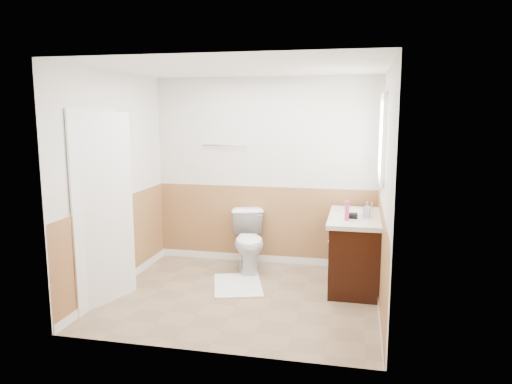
% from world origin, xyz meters
% --- Properties ---
extents(floor, '(3.00, 3.00, 0.00)m').
position_xyz_m(floor, '(0.00, 0.00, 0.00)').
color(floor, '#8C7051').
rests_on(floor, ground).
extents(ceiling, '(3.00, 3.00, 0.00)m').
position_xyz_m(ceiling, '(0.00, 0.00, 2.50)').
color(ceiling, white).
rests_on(ceiling, floor).
extents(wall_back, '(3.00, 0.00, 3.00)m').
position_xyz_m(wall_back, '(0.00, 1.30, 1.25)').
color(wall_back, silver).
rests_on(wall_back, floor).
extents(wall_front, '(3.00, 0.00, 3.00)m').
position_xyz_m(wall_front, '(0.00, -1.30, 1.25)').
color(wall_front, silver).
rests_on(wall_front, floor).
extents(wall_left, '(0.00, 3.00, 3.00)m').
position_xyz_m(wall_left, '(-1.50, 0.00, 1.25)').
color(wall_left, silver).
rests_on(wall_left, floor).
extents(wall_right, '(0.00, 3.00, 3.00)m').
position_xyz_m(wall_right, '(1.50, 0.00, 1.25)').
color(wall_right, silver).
rests_on(wall_right, floor).
extents(wainscot_back, '(3.00, 0.00, 3.00)m').
position_xyz_m(wainscot_back, '(0.00, 1.29, 0.50)').
color(wainscot_back, '#AC7044').
rests_on(wainscot_back, floor).
extents(wainscot_front, '(3.00, 0.00, 3.00)m').
position_xyz_m(wainscot_front, '(0.00, -1.29, 0.50)').
color(wainscot_front, '#AC7044').
rests_on(wainscot_front, floor).
extents(wainscot_left, '(0.00, 2.60, 2.60)m').
position_xyz_m(wainscot_left, '(-1.49, 0.00, 0.50)').
color(wainscot_left, '#AC7044').
rests_on(wainscot_left, floor).
extents(wainscot_right, '(0.00, 2.60, 2.60)m').
position_xyz_m(wainscot_right, '(1.49, 0.00, 0.50)').
color(wainscot_right, '#AC7044').
rests_on(wainscot_right, floor).
extents(toilet, '(0.63, 0.84, 0.76)m').
position_xyz_m(toilet, '(-0.13, 0.91, 0.38)').
color(toilet, white).
rests_on(toilet, floor).
extents(bath_mat, '(0.76, 0.93, 0.02)m').
position_xyz_m(bath_mat, '(-0.13, 0.30, 0.01)').
color(bath_mat, silver).
rests_on(bath_mat, floor).
extents(vanity_cabinet, '(0.55, 1.10, 0.80)m').
position_xyz_m(vanity_cabinet, '(1.21, 0.61, 0.40)').
color(vanity_cabinet, black).
rests_on(vanity_cabinet, floor).
extents(vanity_knob_left, '(0.03, 0.03, 0.03)m').
position_xyz_m(vanity_knob_left, '(0.91, 0.51, 0.55)').
color(vanity_knob_left, silver).
rests_on(vanity_knob_left, vanity_cabinet).
extents(vanity_knob_right, '(0.03, 0.03, 0.03)m').
position_xyz_m(vanity_knob_right, '(0.91, 0.71, 0.55)').
color(vanity_knob_right, silver).
rests_on(vanity_knob_right, vanity_cabinet).
extents(countertop, '(0.60, 1.15, 0.05)m').
position_xyz_m(countertop, '(1.20, 0.61, 0.83)').
color(countertop, beige).
rests_on(countertop, vanity_cabinet).
extents(sink_basin, '(0.36, 0.36, 0.02)m').
position_xyz_m(sink_basin, '(1.21, 0.76, 0.86)').
color(sink_basin, white).
rests_on(sink_basin, countertop).
extents(faucet, '(0.02, 0.02, 0.14)m').
position_xyz_m(faucet, '(1.39, 0.76, 0.92)').
color(faucet, silver).
rests_on(faucet, countertop).
extents(lotion_bottle, '(0.05, 0.05, 0.22)m').
position_xyz_m(lotion_bottle, '(1.11, 0.33, 0.96)').
color(lotion_bottle, '#E63B8C').
rests_on(lotion_bottle, countertop).
extents(soap_dispenser, '(0.10, 0.10, 0.18)m').
position_xyz_m(soap_dispenser, '(1.33, 0.54, 0.94)').
color(soap_dispenser, '#929DA4').
rests_on(soap_dispenser, countertop).
extents(hair_dryer_body, '(0.14, 0.07, 0.07)m').
position_xyz_m(hair_dryer_body, '(1.16, 0.45, 0.89)').
color(hair_dryer_body, black).
rests_on(hair_dryer_body, countertop).
extents(hair_dryer_handle, '(0.03, 0.03, 0.07)m').
position_xyz_m(hair_dryer_handle, '(1.13, 0.49, 0.86)').
color(hair_dryer_handle, black).
rests_on(hair_dryer_handle, countertop).
extents(mirror_panel, '(0.02, 0.35, 0.90)m').
position_xyz_m(mirror_panel, '(1.48, 1.10, 1.55)').
color(mirror_panel, silver).
rests_on(mirror_panel, wall_right).
extents(window_frame, '(0.04, 0.80, 1.00)m').
position_xyz_m(window_frame, '(1.47, 0.59, 1.75)').
color(window_frame, white).
rests_on(window_frame, wall_right).
extents(window_glass, '(0.01, 0.70, 0.90)m').
position_xyz_m(window_glass, '(1.49, 0.59, 1.75)').
color(window_glass, white).
rests_on(window_glass, wall_right).
extents(door, '(0.29, 0.78, 2.04)m').
position_xyz_m(door, '(-1.40, -0.45, 1.02)').
color(door, white).
rests_on(door, wall_left).
extents(door_frame, '(0.02, 0.92, 2.10)m').
position_xyz_m(door_frame, '(-1.48, -0.45, 1.03)').
color(door_frame, white).
rests_on(door_frame, wall_left).
extents(door_knob, '(0.06, 0.06, 0.06)m').
position_xyz_m(door_knob, '(-1.34, -0.12, 0.95)').
color(door_knob, silver).
rests_on(door_knob, door).
extents(towel_bar, '(0.62, 0.02, 0.02)m').
position_xyz_m(towel_bar, '(-0.55, 1.25, 1.60)').
color(towel_bar, silver).
rests_on(towel_bar, wall_back).
extents(tp_holder_bar, '(0.14, 0.02, 0.02)m').
position_xyz_m(tp_holder_bar, '(-0.10, 1.23, 0.70)').
color(tp_holder_bar, silver).
rests_on(tp_holder_bar, wall_back).
extents(tp_roll, '(0.10, 0.11, 0.11)m').
position_xyz_m(tp_roll, '(-0.10, 1.23, 0.70)').
color(tp_roll, white).
rests_on(tp_roll, tp_holder_bar).
extents(tp_sheet, '(0.10, 0.01, 0.16)m').
position_xyz_m(tp_sheet, '(-0.10, 1.23, 0.59)').
color(tp_sheet, white).
rests_on(tp_sheet, tp_roll).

